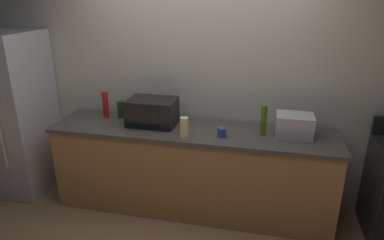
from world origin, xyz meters
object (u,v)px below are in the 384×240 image
(bottle_hot_sauce, at_px, (106,105))
(toaster_oven, at_px, (294,125))
(bottle_wine, at_px, (121,109))
(microwave, at_px, (152,112))
(refrigerator, at_px, (13,114))
(bottle_hand_soap, at_px, (184,128))
(bottle_olive_oil, at_px, (264,120))
(mug_blue, at_px, (222,132))

(bottle_hot_sauce, bearing_deg, toaster_oven, -2.60)
(toaster_oven, relative_size, bottle_hot_sauce, 1.21)
(toaster_oven, relative_size, bottle_wine, 1.86)
(toaster_oven, height_order, bottle_wine, toaster_oven)
(microwave, relative_size, bottle_wine, 2.63)
(refrigerator, relative_size, bottle_wine, 9.87)
(bottle_hand_soap, distance_m, bottle_olive_oil, 0.75)
(bottle_wine, bearing_deg, bottle_hand_soap, -26.27)
(bottle_olive_oil, height_order, bottle_hot_sauce, bottle_olive_oil)
(refrigerator, distance_m, mug_blue, 2.36)
(microwave, distance_m, bottle_wine, 0.42)
(microwave, distance_m, bottle_hot_sauce, 0.57)
(bottle_olive_oil, bearing_deg, bottle_hot_sauce, 175.78)
(bottle_hand_soap, height_order, bottle_hot_sauce, bottle_hot_sauce)
(bottle_hand_soap, bearing_deg, toaster_oven, 15.70)
(refrigerator, height_order, bottle_olive_oil, refrigerator)
(bottle_hot_sauce, height_order, mug_blue, bottle_hot_sauce)
(bottle_wine, xyz_separation_m, mug_blue, (1.14, -0.29, -0.05))
(toaster_oven, height_order, bottle_hand_soap, toaster_oven)
(toaster_oven, distance_m, mug_blue, 0.68)
(bottle_olive_oil, xyz_separation_m, bottle_wine, (-1.51, 0.15, -0.06))
(microwave, bearing_deg, bottle_olive_oil, -1.15)
(toaster_oven, xyz_separation_m, bottle_hot_sauce, (-1.96, 0.09, 0.04))
(bottle_hand_soap, bearing_deg, bottle_olive_oil, 19.05)
(bottle_olive_oil, xyz_separation_m, bottle_hot_sauce, (-1.67, 0.12, -0.01))
(bottle_hand_soap, height_order, mug_blue, bottle_hand_soap)
(toaster_oven, relative_size, bottle_olive_oil, 1.16)
(toaster_oven, height_order, mug_blue, toaster_oven)
(refrigerator, bearing_deg, mug_blue, -2.73)
(mug_blue, bearing_deg, microwave, 167.69)
(microwave, relative_size, bottle_hand_soap, 2.38)
(bottle_olive_oil, xyz_separation_m, mug_blue, (-0.37, -0.14, -0.10))
(toaster_oven, xyz_separation_m, bottle_wine, (-1.80, 0.12, -0.01))
(refrigerator, xyz_separation_m, microwave, (1.62, 0.05, 0.13))
(bottle_wine, bearing_deg, toaster_oven, -3.72)
(toaster_oven, distance_m, bottle_hand_soap, 1.03)
(bottle_wine, bearing_deg, refrigerator, -171.76)
(microwave, xyz_separation_m, toaster_oven, (1.39, 0.01, -0.03))
(bottle_hot_sauce, bearing_deg, bottle_hand_soap, -20.93)
(refrigerator, height_order, mug_blue, refrigerator)
(refrigerator, distance_m, microwave, 1.63)
(microwave, distance_m, mug_blue, 0.76)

